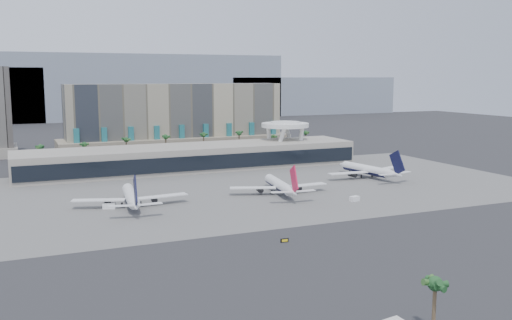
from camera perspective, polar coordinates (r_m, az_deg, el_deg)
name	(u,v)px	position (r m, az deg, el deg)	size (l,w,h in m)	color
ground	(291,219)	(189.06, 3.54, -5.88)	(900.00, 900.00, 0.00)	#232326
apron_pad	(231,189)	(238.15, -2.47, -2.88)	(260.00, 130.00, 0.06)	#5B5B59
mountain_ridge	(119,92)	(643.08, -13.56, 6.67)	(680.00, 60.00, 70.00)	gray
hotel	(176,125)	(351.52, -7.96, 3.46)	(140.00, 30.00, 42.00)	tan
terminal	(192,156)	(288.25, -6.39, 0.35)	(170.00, 32.50, 14.50)	#ACA697
saucer_structure	(285,128)	(312.85, 2.92, 3.23)	(26.00, 26.00, 21.89)	white
palm_row	(186,141)	(323.17, -7.05, 1.92)	(157.80, 2.80, 13.10)	brown
airliner_left	(131,197)	(209.35, -12.37, -3.61)	(41.30, 42.71, 14.76)	white
airliner_centre	(280,185)	(226.66, 2.42, -2.54)	(39.97, 41.43, 14.36)	white
airliner_right	(368,170)	(268.04, 11.15, -0.96)	(41.37, 42.86, 14.85)	white
service_vehicle_a	(109,206)	(208.72, -14.46, -4.47)	(4.39, 2.14, 2.14)	white
service_vehicle_b	(354,199)	(217.51, 9.82, -3.84)	(3.66, 2.09, 1.88)	white
taxiway_sign	(285,240)	(162.89, 2.87, -8.03)	(2.41, 0.49, 1.09)	black
near_palm_a	(435,291)	(110.23, 17.45, -12.40)	(6.00, 6.00, 10.96)	brown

